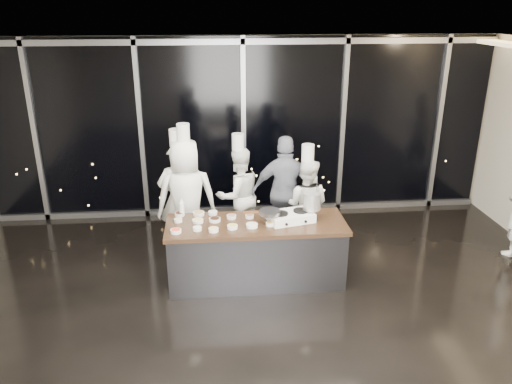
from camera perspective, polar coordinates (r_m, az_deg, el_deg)
ground at (r=6.49m, az=0.76°, el=-14.10°), size 9.00×9.00×0.00m
room_shell at (r=5.54m, az=2.69°, el=5.40°), size 9.02×7.02×3.21m
window_wall at (r=8.99m, az=-1.46°, el=7.25°), size 8.90×0.11×3.20m
demo_counter at (r=7.02m, az=0.02°, el=-6.85°), size 2.46×0.86×0.90m
stove at (r=6.87m, az=3.98°, el=-2.81°), size 0.68×0.51×0.14m
frying_pan at (r=6.74m, az=1.50°, el=-2.33°), size 0.53×0.36×0.05m
stock_pot at (r=6.90m, az=6.41°, el=-1.03°), size 0.29×0.29×0.24m
prep_bowls at (r=6.83m, az=-4.83°, el=-3.33°), size 1.38×0.70×0.05m
squeeze_bottle at (r=7.08m, az=-8.49°, el=-1.75°), size 0.07×0.07×0.26m
chef_far_left at (r=7.79m, az=-8.78°, el=-0.64°), size 0.70×0.53×1.97m
chef_left at (r=7.63m, az=-7.93°, el=-0.69°), size 0.97×0.69×2.09m
chef_center at (r=8.05m, az=-2.00°, el=-0.33°), size 0.94×0.85×1.82m
guest at (r=7.91m, az=3.41°, el=0.02°), size 1.11×0.57×1.81m
chef_right at (r=7.84m, az=5.72°, el=-1.38°), size 0.89×0.80×1.72m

